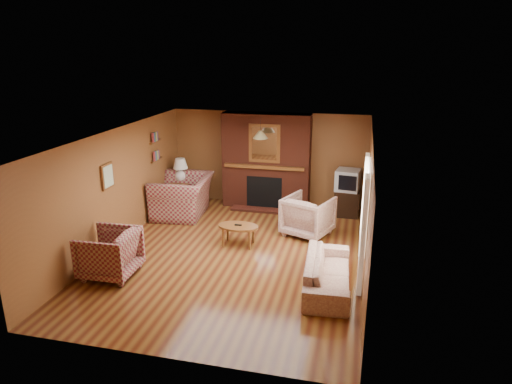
% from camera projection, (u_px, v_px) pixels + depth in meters
% --- Properties ---
extents(floor, '(6.50, 6.50, 0.00)m').
position_uv_depth(floor, '(235.00, 255.00, 9.08)').
color(floor, '#4E2110').
rests_on(floor, ground).
extents(ceiling, '(6.50, 6.50, 0.00)m').
position_uv_depth(ceiling, '(233.00, 136.00, 8.35)').
color(ceiling, white).
rests_on(ceiling, wall_back).
extents(wall_back, '(6.50, 0.00, 6.50)m').
position_uv_depth(wall_back, '(268.00, 159.00, 11.73)').
color(wall_back, brown).
rests_on(wall_back, floor).
extents(wall_front, '(6.50, 0.00, 6.50)m').
position_uv_depth(wall_front, '(162.00, 278.00, 5.71)').
color(wall_front, brown).
rests_on(wall_front, floor).
extents(wall_left, '(0.00, 6.50, 6.50)m').
position_uv_depth(wall_left, '(115.00, 189.00, 9.26)').
color(wall_left, brown).
rests_on(wall_left, floor).
extents(wall_right, '(0.00, 6.50, 6.50)m').
position_uv_depth(wall_right, '(368.00, 208.00, 8.17)').
color(wall_right, brown).
rests_on(wall_right, floor).
extents(fireplace, '(2.20, 0.82, 2.40)m').
position_uv_depth(fireplace, '(266.00, 162.00, 11.49)').
color(fireplace, '#5B2213').
rests_on(fireplace, floor).
extents(window_right, '(0.10, 1.85, 2.00)m').
position_uv_depth(window_right, '(365.00, 215.00, 8.02)').
color(window_right, silver).
rests_on(window_right, wall_right).
extents(bookshelf, '(0.09, 0.55, 0.71)m').
position_uv_depth(bookshelf, '(157.00, 147.00, 10.87)').
color(bookshelf, brown).
rests_on(bookshelf, wall_left).
extents(botanical_print, '(0.05, 0.40, 0.50)m').
position_uv_depth(botanical_print, '(107.00, 176.00, 8.87)').
color(botanical_print, brown).
rests_on(botanical_print, wall_left).
extents(pendant_light, '(0.36, 0.36, 0.48)m').
position_uv_depth(pendant_light, '(260.00, 135.00, 10.60)').
color(pendant_light, black).
rests_on(pendant_light, ceiling).
extents(plaid_loveseat, '(1.44, 1.60, 0.96)m').
position_uv_depth(plaid_loveseat, '(183.00, 196.00, 11.11)').
color(plaid_loveseat, maroon).
rests_on(plaid_loveseat, floor).
extents(plaid_armchair, '(0.97, 0.94, 0.86)m').
position_uv_depth(plaid_armchair, '(109.00, 253.00, 8.16)').
color(plaid_armchair, maroon).
rests_on(plaid_armchair, floor).
extents(floral_sofa, '(0.84, 1.93, 0.55)m').
position_uv_depth(floral_sofa, '(328.00, 272.00, 7.79)').
color(floral_sofa, beige).
rests_on(floral_sofa, floor).
extents(floral_armchair, '(1.22, 1.24, 0.88)m').
position_uv_depth(floral_armchair, '(308.00, 216.00, 9.93)').
color(floral_armchair, beige).
rests_on(floral_armchair, floor).
extents(coffee_table, '(0.84, 0.52, 0.46)m').
position_uv_depth(coffee_table, '(238.00, 228.00, 9.42)').
color(coffee_table, brown).
rests_on(coffee_table, floor).
extents(side_table, '(0.55, 0.55, 0.67)m').
position_uv_depth(side_table, '(182.00, 194.00, 11.71)').
color(side_table, brown).
rests_on(side_table, floor).
extents(table_lamp, '(0.37, 0.37, 0.61)m').
position_uv_depth(table_lamp, '(181.00, 169.00, 11.51)').
color(table_lamp, white).
rests_on(table_lamp, side_table).
extents(tv_stand, '(0.59, 0.54, 0.64)m').
position_uv_depth(tv_stand, '(346.00, 202.00, 11.13)').
color(tv_stand, black).
rests_on(tv_stand, floor).
extents(crt_tv, '(0.61, 0.61, 0.51)m').
position_uv_depth(crt_tv, '(348.00, 180.00, 10.95)').
color(crt_tv, '#A3A6AB').
rests_on(crt_tv, tv_stand).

